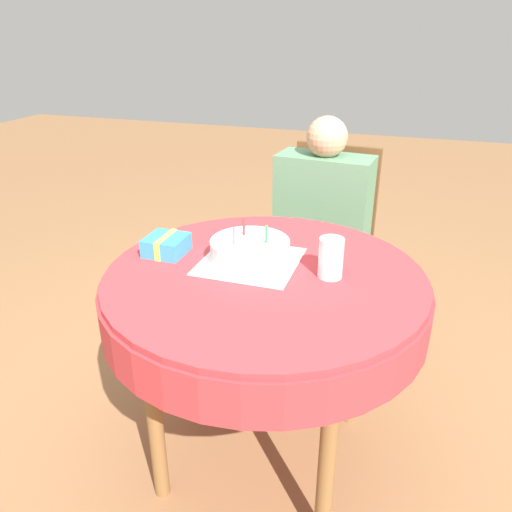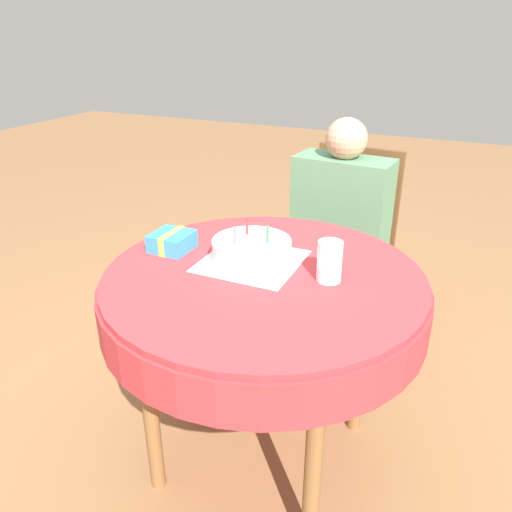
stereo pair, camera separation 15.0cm
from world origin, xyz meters
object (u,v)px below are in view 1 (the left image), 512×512
(birthday_cake, at_px, (250,251))
(person, at_px, (321,218))
(chair, at_px, (326,242))
(drinking_glass, at_px, (331,258))
(gift_box, at_px, (166,245))

(birthday_cake, bearing_deg, person, 82.80)
(person, bearing_deg, birthday_cake, -91.53)
(chair, height_order, person, person)
(person, height_order, drinking_glass, person)
(birthday_cake, bearing_deg, gift_box, -174.62)
(chair, xyz_separation_m, drinking_glass, (0.16, -0.84, 0.32))
(person, distance_m, drinking_glass, 0.78)
(birthday_cake, xyz_separation_m, gift_box, (-0.28, -0.03, -0.01))
(drinking_glass, bearing_deg, chair, 100.84)
(person, bearing_deg, drinking_glass, -71.30)
(drinking_glass, height_order, gift_box, drinking_glass)
(person, relative_size, gift_box, 8.21)
(chair, distance_m, birthday_cake, 0.88)
(chair, relative_size, birthday_cake, 3.68)
(gift_box, bearing_deg, person, 63.34)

